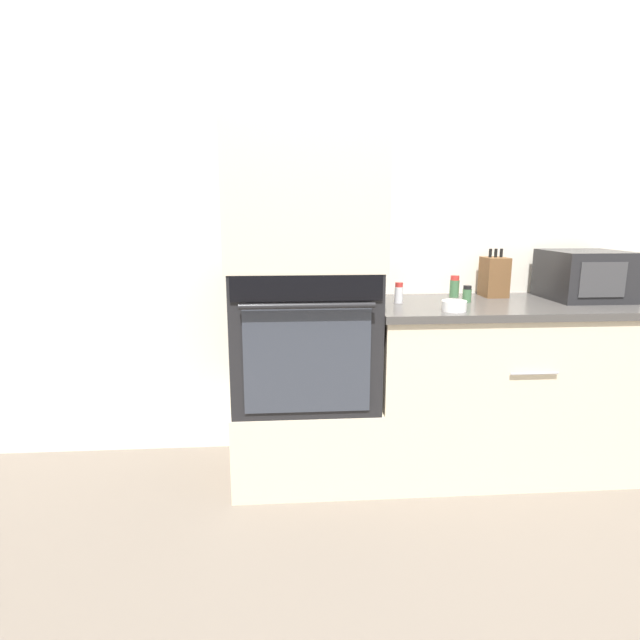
{
  "coord_description": "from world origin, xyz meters",
  "views": [
    {
      "loc": [
        -0.44,
        -2.07,
        1.29
      ],
      "look_at": [
        -0.28,
        0.21,
        0.81
      ],
      "focal_mm": 28.0,
      "sensor_mm": 36.0,
      "label": 1
    }
  ],
  "objects_px": {
    "microwave": "(584,275)",
    "condiment_jar_near": "(454,286)",
    "wall_oven": "(304,334)",
    "bowl": "(454,306)",
    "condiment_jar_mid": "(467,294)",
    "knife_block": "(494,277)",
    "condiment_jar_far": "(399,293)"
  },
  "relations": [
    {
      "from": "microwave",
      "to": "condiment_jar_near",
      "type": "height_order",
      "value": "microwave"
    },
    {
      "from": "condiment_jar_mid",
      "to": "condiment_jar_far",
      "type": "xyz_separation_m",
      "value": [
        -0.34,
        0.01,
        0.01
      ]
    },
    {
      "from": "wall_oven",
      "to": "bowl",
      "type": "height_order",
      "value": "wall_oven"
    },
    {
      "from": "condiment_jar_mid",
      "to": "condiment_jar_far",
      "type": "height_order",
      "value": "condiment_jar_far"
    },
    {
      "from": "bowl",
      "to": "condiment_jar_mid",
      "type": "relative_size",
      "value": 1.33
    },
    {
      "from": "wall_oven",
      "to": "microwave",
      "type": "height_order",
      "value": "microwave"
    },
    {
      "from": "microwave",
      "to": "condiment_jar_far",
      "type": "xyz_separation_m",
      "value": [
        -0.97,
        -0.04,
        -0.07
      ]
    },
    {
      "from": "condiment_jar_near",
      "to": "wall_oven",
      "type": "bearing_deg",
      "value": -166.73
    },
    {
      "from": "condiment_jar_near",
      "to": "condiment_jar_mid",
      "type": "xyz_separation_m",
      "value": [
        0.01,
        -0.17,
        -0.02
      ]
    },
    {
      "from": "bowl",
      "to": "condiment_jar_far",
      "type": "height_order",
      "value": "condiment_jar_far"
    },
    {
      "from": "wall_oven",
      "to": "condiment_jar_mid",
      "type": "height_order",
      "value": "wall_oven"
    },
    {
      "from": "bowl",
      "to": "condiment_jar_near",
      "type": "bearing_deg",
      "value": 71.03
    },
    {
      "from": "condiment_jar_mid",
      "to": "knife_block",
      "type": "bearing_deg",
      "value": 39.39
    },
    {
      "from": "condiment_jar_mid",
      "to": "bowl",
      "type": "bearing_deg",
      "value": -122.3
    },
    {
      "from": "microwave",
      "to": "condiment_jar_near",
      "type": "bearing_deg",
      "value": 169.75
    },
    {
      "from": "bowl",
      "to": "condiment_jar_mid",
      "type": "height_order",
      "value": "condiment_jar_mid"
    },
    {
      "from": "microwave",
      "to": "knife_block",
      "type": "distance_m",
      "value": 0.44
    },
    {
      "from": "bowl",
      "to": "microwave",
      "type": "bearing_deg",
      "value": 19.63
    },
    {
      "from": "bowl",
      "to": "condiment_jar_far",
      "type": "xyz_separation_m",
      "value": [
        -0.2,
        0.23,
        0.03
      ]
    },
    {
      "from": "knife_block",
      "to": "condiment_jar_far",
      "type": "bearing_deg",
      "value": -163.54
    },
    {
      "from": "knife_block",
      "to": "condiment_jar_far",
      "type": "xyz_separation_m",
      "value": [
        -0.55,
        -0.16,
        -0.06
      ]
    },
    {
      "from": "knife_block",
      "to": "condiment_jar_mid",
      "type": "relative_size",
      "value": 3.03
    },
    {
      "from": "wall_oven",
      "to": "condiment_jar_mid",
      "type": "bearing_deg",
      "value": 1.67
    },
    {
      "from": "wall_oven",
      "to": "knife_block",
      "type": "bearing_deg",
      "value": 10.72
    },
    {
      "from": "wall_oven",
      "to": "bowl",
      "type": "xyz_separation_m",
      "value": [
        0.67,
        -0.2,
        0.17
      ]
    },
    {
      "from": "knife_block",
      "to": "condiment_jar_near",
      "type": "bearing_deg",
      "value": -179.2
    },
    {
      "from": "bowl",
      "to": "condiment_jar_mid",
      "type": "distance_m",
      "value": 0.27
    },
    {
      "from": "condiment_jar_far",
      "to": "bowl",
      "type": "bearing_deg",
      "value": -48.97
    },
    {
      "from": "bowl",
      "to": "wall_oven",
      "type": "bearing_deg",
      "value": 163.33
    },
    {
      "from": "microwave",
      "to": "knife_block",
      "type": "bearing_deg",
      "value": 164.42
    },
    {
      "from": "wall_oven",
      "to": "condiment_jar_near",
      "type": "relative_size",
      "value": 5.86
    },
    {
      "from": "knife_block",
      "to": "condiment_jar_near",
      "type": "relative_size",
      "value": 2.21
    }
  ]
}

